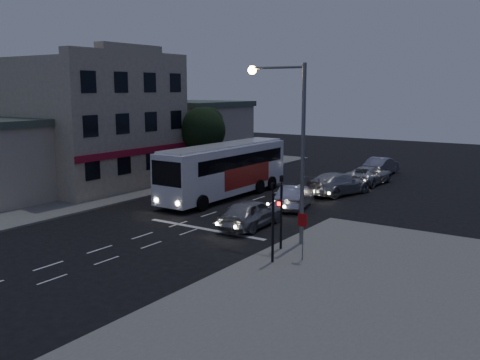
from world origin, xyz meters
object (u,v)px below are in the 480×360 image
Objects in this scene: tour_bus at (225,169)px; traffic_signal_side at (273,213)px; car_sedan_a at (295,197)px; streetlight at (292,132)px; car_sedan_b at (338,184)px; car_sedan_c at (369,175)px; regulatory_sign at (303,229)px; street_tree at (202,128)px; traffic_signal_main at (281,203)px; car_extra at (382,166)px; car_suv at (251,213)px.

tour_bus is 3.11× the size of traffic_signal_side.
streetlight is at bearing 101.61° from car_sedan_a.
car_sedan_b is 1.08× the size of car_sedan_c.
car_sedan_c is (6.77, 11.34, -1.37)m from tour_bus.
traffic_signal_side is (3.80, -22.48, 1.68)m from car_sedan_c.
tour_bus is 15.43m from regulatory_sign.
tour_bus is 2.05× the size of street_tree.
traffic_signal_main is at bearing -79.80° from streetlight.
tour_bus reaches higher than car_extra.
car_sedan_c is at bearing 98.61° from traffic_signal_main.
tour_bus is at bearing 138.66° from regulatory_sign.
regulatory_sign is at bearing -41.08° from street_tree.
traffic_signal_main reaches higher than regulatory_sign.
traffic_signal_side is (10.57, -11.15, 0.31)m from tour_bus.
car_suv is at bearing 154.91° from streetlight.
car_sedan_b reaches higher than car_sedan_c.
regulatory_sign is at bearing 123.26° from car_sedan_b.
street_tree reaches higher than regulatory_sign.
car_suv is 6.83m from traffic_signal_side.
car_sedan_b is at bearing 103.13° from streetlight.
traffic_signal_main is at bearing 118.31° from car_sedan_b.
traffic_signal_side is at bearing 119.12° from car_sedan_b.
streetlight is at bearing 128.75° from regulatory_sign.
car_extra is 1.22× the size of traffic_signal_side.
traffic_signal_side is at bearing 98.46° from car_sedan_a.
car_sedan_c is at bearing 26.24° from street_tree.
traffic_signal_side reaches higher than regulatory_sign.
streetlight reaches higher than car_sedan_b.
car_sedan_a is 1.16× the size of traffic_signal_main.
street_tree is at bearing 140.49° from streetlight.
car_extra is 1.22× the size of traffic_signal_main.
regulatory_sign is (5.60, -9.83, 0.82)m from car_sedan_a.
streetlight is (3.12, -13.36, 4.90)m from car_sedan_b.
tour_bus is at bearing 137.12° from traffic_signal_main.
car_extra is (-0.67, 5.06, 0.09)m from car_sedan_c.
car_sedan_a reaches higher than car_sedan_c.
car_sedan_a is 9.77m from traffic_signal_main.
car_suv is at bearing -42.77° from street_tree.
streetlight is at bearing 100.15° from car_extra.
regulatory_sign reaches higher than car_extra.
street_tree is (-17.51, 15.26, 2.90)m from regulatory_sign.
car_sedan_c is 14.65m from street_tree.
car_sedan_c is 0.86× the size of street_tree.
car_sedan_c is at bearing 99.61° from traffic_signal_side.
car_sedan_c is (0.57, 17.48, -0.09)m from car_suv.
car_suv is 16.93m from street_tree.
streetlight is 20.19m from street_tree.
car_sedan_a is 0.95× the size of car_extra.
street_tree is (-11.91, 5.43, 3.72)m from car_sedan_a.
street_tree reaches higher than car_sedan_b.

